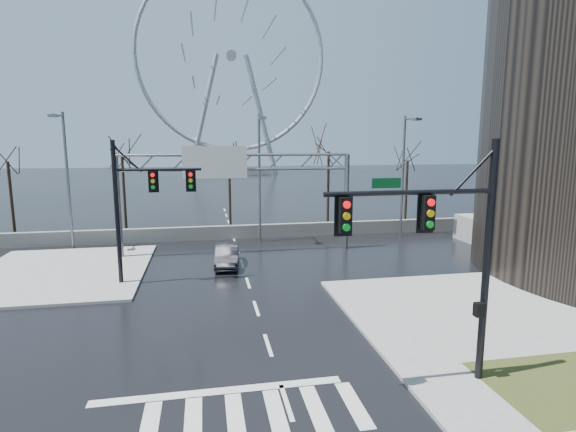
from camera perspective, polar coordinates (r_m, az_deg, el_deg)
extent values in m
plane|color=black|center=(18.39, -2.55, -16.05)|extent=(260.00, 260.00, 0.00)
cube|color=gray|center=(23.51, 22.05, -10.75)|extent=(12.00, 10.00, 0.15)
cube|color=gray|center=(30.76, -26.87, -6.36)|extent=(10.00, 12.00, 0.15)
cube|color=#2D3616|center=(17.85, 31.91, -17.82)|extent=(5.00, 4.00, 0.02)
cube|color=slate|center=(37.25, -6.92, -2.03)|extent=(52.00, 0.50, 1.10)
cylinder|color=black|center=(15.73, 23.90, -5.78)|extent=(0.24, 0.24, 8.00)
cylinder|color=black|center=(13.94, 15.36, 2.88)|extent=(5.40, 0.16, 0.16)
cube|color=black|center=(14.11, 17.35, 0.41)|extent=(0.35, 0.28, 1.05)
cube|color=black|center=(13.09, 7.24, 0.09)|extent=(0.35, 0.28, 1.05)
cylinder|color=black|center=(26.17, -20.89, 0.22)|extent=(0.24, 0.24, 8.00)
cylinder|color=black|center=(25.60, -16.11, 5.69)|extent=(4.60, 0.16, 0.16)
cube|color=black|center=(25.52, -16.75, 4.30)|extent=(0.35, 0.28, 1.05)
cube|color=black|center=(25.39, -12.25, 4.46)|extent=(0.35, 0.28, 1.05)
cylinder|color=slate|center=(32.26, -20.74, 0.96)|extent=(0.36, 0.36, 7.00)
cylinder|color=slate|center=(33.38, 7.41, 1.76)|extent=(0.36, 0.36, 7.00)
cylinder|color=slate|center=(31.54, -6.54, 7.72)|extent=(16.00, 0.20, 0.20)
cylinder|color=slate|center=(31.58, -6.51, 5.91)|extent=(16.00, 0.20, 0.20)
cube|color=#08431C|center=(31.33, -9.26, 6.74)|extent=(4.20, 0.10, 2.00)
cube|color=silver|center=(31.27, -9.26, 6.73)|extent=(4.40, 0.02, 2.20)
cylinder|color=slate|center=(36.38, -26.15, 3.89)|extent=(0.20, 0.20, 10.00)
cylinder|color=slate|center=(35.25, -27.19, 11.33)|extent=(0.12, 2.20, 0.12)
cube|color=slate|center=(34.29, -27.66, 11.21)|extent=(0.50, 0.70, 0.18)
cylinder|color=slate|center=(35.32, -3.65, 4.69)|extent=(0.20, 0.20, 10.00)
cylinder|color=slate|center=(34.16, -3.50, 12.42)|extent=(0.12, 2.20, 0.12)
cube|color=slate|center=(33.16, -3.28, 12.34)|extent=(0.50, 0.70, 0.18)
cylinder|color=slate|center=(38.66, 14.35, 4.83)|extent=(0.20, 0.20, 10.00)
cylinder|color=slate|center=(37.60, 15.37, 11.84)|extent=(0.12, 2.20, 0.12)
cube|color=slate|center=(36.70, 16.06, 11.72)|extent=(0.50, 0.70, 0.18)
cylinder|color=black|center=(43.65, -31.68, 1.77)|extent=(0.24, 0.24, 6.30)
cylinder|color=black|center=(40.75, -20.08, 2.47)|extent=(0.24, 0.24, 6.75)
cylinder|color=black|center=(41.31, -7.40, 2.43)|extent=(0.24, 0.24, 5.85)
cylinder|color=black|center=(41.74, 5.11, 3.35)|extent=(0.24, 0.24, 7.02)
cylinder|color=black|center=(45.07, 14.78, 2.95)|extent=(0.24, 0.24, 6.12)
cube|color=gray|center=(111.93, -6.93, 5.57)|extent=(18.00, 6.00, 1.00)
torus|color=#B2B2B7|center=(113.47, -7.22, 19.56)|extent=(45.00, 1.00, 45.00)
cylinder|color=#B2B2B7|center=(113.47, -7.22, 19.56)|extent=(2.40, 1.50, 2.40)
cylinder|color=#B2B2B7|center=(111.61, -10.74, 12.40)|extent=(8.28, 1.20, 28.82)
cylinder|color=#B2B2B7|center=(112.52, -3.42, 12.52)|extent=(8.28, 1.20, 28.82)
imported|color=black|center=(29.15, -7.75, -5.02)|extent=(1.80, 4.21, 1.35)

